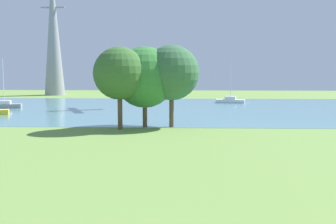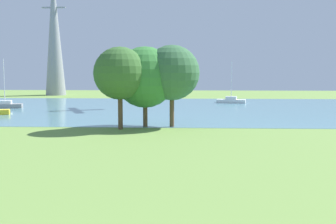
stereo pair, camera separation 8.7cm
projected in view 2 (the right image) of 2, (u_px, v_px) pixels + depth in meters
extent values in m
plane|color=olive|center=(151.00, 142.00, 31.44)|extent=(160.00, 160.00, 0.00)
cube|color=teal|center=(168.00, 108.00, 59.26)|extent=(140.00, 40.00, 0.02)
cube|color=white|center=(231.00, 101.00, 68.69)|extent=(5.00, 2.43, 0.60)
cube|color=white|center=(231.00, 98.00, 68.63)|extent=(1.98, 1.44, 0.50)
cylinder|color=silver|center=(231.00, 81.00, 68.33)|extent=(0.10, 0.10, 6.32)
cube|color=gray|center=(5.00, 106.00, 59.58)|extent=(5.01, 2.54, 0.60)
cube|color=white|center=(5.00, 102.00, 59.52)|extent=(2.00, 1.48, 0.50)
cylinder|color=silver|center=(4.00, 81.00, 59.21)|extent=(0.10, 0.10, 6.56)
cylinder|color=brown|center=(120.00, 111.00, 38.29)|extent=(0.44, 0.44, 3.53)
sphere|color=#36632C|center=(120.00, 73.00, 37.93)|extent=(4.93, 4.93, 4.93)
cylinder|color=brown|center=(145.00, 113.00, 39.99)|extent=(0.44, 0.44, 2.78)
sphere|color=#347733|center=(145.00, 77.00, 39.63)|extent=(5.95, 5.95, 5.95)
cylinder|color=brown|center=(172.00, 110.00, 39.87)|extent=(0.44, 0.44, 3.42)
sphere|color=#35633C|center=(172.00, 73.00, 39.50)|extent=(5.37, 5.37, 5.37)
cone|color=gray|center=(54.00, 32.00, 89.30)|extent=(4.40, 4.40, 27.57)
cube|color=gray|center=(54.00, 8.00, 88.75)|extent=(5.20, 0.30, 0.30)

